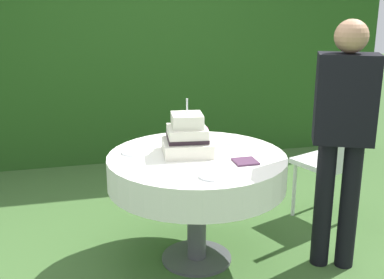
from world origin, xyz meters
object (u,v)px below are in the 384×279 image
at_px(serving_plate_left, 132,152).
at_px(napkin_stack, 245,161).
at_px(garden_chair, 334,156).
at_px(cake_table, 197,172).
at_px(serving_plate_near, 211,176).
at_px(serving_plate_far, 228,142).
at_px(standing_person, 343,130).
at_px(wedding_cake, 188,138).

xyz_separation_m(serving_plate_left, napkin_stack, (0.65, -0.35, 0.00)).
bearing_deg(garden_chair, serving_plate_left, -173.96).
bearing_deg(serving_plate_left, cake_table, -20.32).
distance_m(serving_plate_near, napkin_stack, 0.34).
bearing_deg(serving_plate_near, serving_plate_far, 63.77).
height_order(serving_plate_far, napkin_stack, same).
bearing_deg(garden_chair, cake_table, -165.10).
distance_m(serving_plate_left, standing_person, 1.34).
bearing_deg(cake_table, wedding_cake, 126.35).
relative_size(cake_table, garden_chair, 1.29).
relative_size(serving_plate_left, garden_chair, 0.16).
xyz_separation_m(garden_chair, standing_person, (-0.31, -0.59, 0.39)).
distance_m(napkin_stack, standing_person, 0.63).
relative_size(wedding_cake, serving_plate_left, 2.52).
height_order(wedding_cake, serving_plate_near, wedding_cake).
height_order(wedding_cake, napkin_stack, wedding_cake).
distance_m(serving_plate_near, serving_plate_left, 0.66).
bearing_deg(napkin_stack, serving_plate_left, 151.91).
xyz_separation_m(serving_plate_near, serving_plate_left, (-0.37, 0.54, 0.00)).
relative_size(serving_plate_far, standing_person, 0.08).
height_order(cake_table, serving_plate_near, serving_plate_near).
bearing_deg(standing_person, wedding_cake, 159.44).
bearing_deg(standing_person, serving_plate_left, 161.36).
relative_size(serving_plate_far, serving_plate_left, 0.91).
bearing_deg(serving_plate_left, wedding_cake, -13.43).
bearing_deg(napkin_stack, standing_person, -7.19).
relative_size(wedding_cake, serving_plate_near, 2.64).
height_order(napkin_stack, standing_person, standing_person).
distance_m(serving_plate_near, serving_plate_far, 0.69).
height_order(cake_table, serving_plate_far, serving_plate_far).
distance_m(wedding_cake, serving_plate_far, 0.38).
relative_size(cake_table, napkin_stack, 8.18).
xyz_separation_m(cake_table, serving_plate_left, (-0.39, 0.15, 0.12)).
relative_size(wedding_cake, napkin_stack, 2.57).
bearing_deg(serving_plate_far, standing_person, -41.14).
relative_size(cake_table, standing_person, 0.72).
bearing_deg(napkin_stack, garden_chair, 29.22).
xyz_separation_m(serving_plate_near, napkin_stack, (0.28, 0.20, 0.00)).
relative_size(cake_table, serving_plate_left, 8.01).
relative_size(serving_plate_left, napkin_stack, 1.02).
xyz_separation_m(serving_plate_near, serving_plate_far, (0.31, 0.62, 0.00)).
xyz_separation_m(serving_plate_far, garden_chair, (0.89, 0.09, -0.21)).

